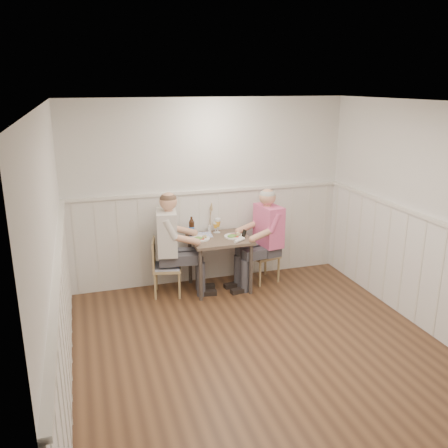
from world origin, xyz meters
name	(u,v)px	position (x,y,z in m)	size (l,w,h in m)	color
ground_plane	(267,357)	(0.00, 0.00, 0.00)	(4.50, 4.50, 0.00)	#462C1C
room_shell	(271,219)	(0.00, 0.00, 1.52)	(4.04, 4.54, 2.60)	silver
wainscot	(246,273)	(0.00, 0.69, 0.69)	(4.00, 4.49, 1.34)	silver
dining_table	(220,245)	(0.03, 1.84, 0.64)	(0.80, 0.70, 0.75)	#4A3B33
chair_right	(266,252)	(0.76, 1.93, 0.44)	(0.46, 0.46, 0.80)	#9C8654
chair_left	(163,265)	(-0.75, 1.87, 0.43)	(0.44, 0.44, 0.79)	#9C8654
man_in_pink	(265,245)	(0.69, 1.79, 0.60)	(0.71, 0.49, 1.42)	#3F3F47
diner_cream	(171,252)	(-0.65, 1.85, 0.61)	(0.72, 0.51, 1.45)	#3F3F47
plate_man	(234,236)	(0.22, 1.80, 0.77)	(0.28, 0.28, 0.07)	white
plate_diner	(200,238)	(-0.25, 1.84, 0.77)	(0.26, 0.26, 0.07)	white
beer_glass_a	(218,223)	(0.07, 2.06, 0.89)	(0.08, 0.08, 0.21)	silver
beer_glass_b	(215,225)	(0.04, 2.07, 0.86)	(0.06, 0.06, 0.16)	silver
beer_bottle	(192,227)	(-0.31, 2.04, 0.87)	(0.08, 0.08, 0.27)	black
rolled_napkin	(240,240)	(0.23, 1.59, 0.77)	(0.18, 0.14, 0.04)	white
grass_vase	(209,218)	(-0.02, 2.15, 0.95)	(0.05, 0.05, 0.44)	silver
gingham_mat	(201,235)	(-0.19, 2.02, 0.75)	(0.34, 0.28, 0.01)	#5F72B9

